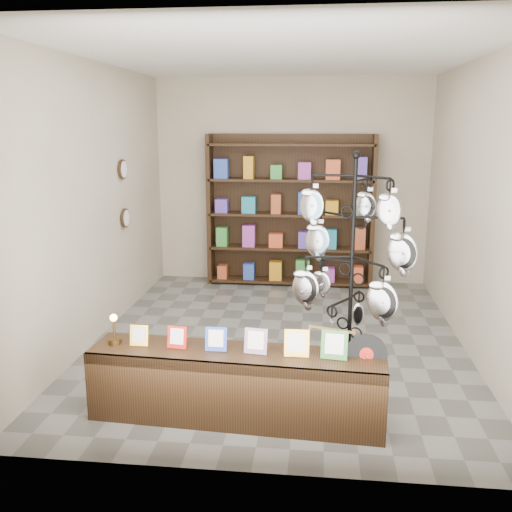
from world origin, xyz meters
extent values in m
plane|color=slate|center=(0.00, 0.00, 0.00)|extent=(5.00, 5.00, 0.00)
plane|color=#C1B59B|center=(0.00, 2.50, 1.50)|extent=(4.00, 0.00, 4.00)
plane|color=#C1B59B|center=(0.00, -2.50, 1.50)|extent=(4.00, 0.00, 4.00)
plane|color=#C1B59B|center=(-2.00, 0.00, 1.50)|extent=(0.00, 5.00, 5.00)
plane|color=#C1B59B|center=(2.00, 0.00, 1.50)|extent=(0.00, 5.00, 5.00)
plane|color=white|center=(0.00, 0.00, 3.00)|extent=(5.00, 5.00, 0.00)
cylinder|color=black|center=(0.71, -1.16, 0.01)|extent=(0.57, 0.57, 0.03)
cylinder|color=black|center=(0.71, -1.16, 1.04)|extent=(0.05, 0.05, 2.07)
sphere|color=black|center=(0.71, -1.16, 2.09)|extent=(0.07, 0.07, 0.07)
ellipsoid|color=silver|center=(0.80, -0.96, 0.65)|extent=(0.11, 0.08, 0.22)
cube|color=tan|center=(0.55, -1.41, 0.66)|extent=(0.38, 0.14, 0.04)
cube|color=black|center=(-0.21, -1.78, 0.29)|extent=(2.38, 0.62, 0.58)
cube|color=gold|center=(-1.01, -1.73, 0.66)|extent=(0.15, 0.06, 0.17)
cube|color=#B1170E|center=(-0.69, -1.75, 0.67)|extent=(0.16, 0.07, 0.18)
cube|color=#263FA5|center=(-0.37, -1.77, 0.68)|extent=(0.17, 0.07, 0.19)
cube|color=#E54C33|center=(-0.05, -1.79, 0.68)|extent=(0.19, 0.07, 0.20)
cube|color=gold|center=(0.28, -1.80, 0.69)|extent=(0.20, 0.07, 0.21)
cube|color=#337233|center=(0.56, -1.82, 0.69)|extent=(0.21, 0.08, 0.22)
cylinder|color=black|center=(0.81, -1.78, 0.61)|extent=(0.33, 0.09, 0.32)
cylinder|color=#B1170E|center=(0.81, -1.79, 0.61)|extent=(0.11, 0.04, 0.11)
cylinder|color=#4B3215|center=(-1.22, -1.71, 0.60)|extent=(0.11, 0.11, 0.04)
cylinder|color=#4B3215|center=(-1.22, -1.71, 0.70)|extent=(0.02, 0.02, 0.15)
sphere|color=#FFBF59|center=(-1.22, -1.71, 0.80)|extent=(0.06, 0.06, 0.06)
cube|color=black|center=(0.00, 2.44, 1.10)|extent=(2.40, 0.04, 2.20)
cube|color=black|center=(-1.18, 2.28, 1.10)|extent=(0.06, 0.36, 2.20)
cube|color=black|center=(1.18, 2.28, 1.10)|extent=(0.06, 0.36, 2.20)
cube|color=black|center=(0.00, 2.28, 0.05)|extent=(2.36, 0.36, 0.04)
cube|color=black|center=(0.00, 2.28, 0.55)|extent=(2.36, 0.36, 0.03)
cube|color=black|center=(0.00, 2.28, 1.05)|extent=(2.36, 0.36, 0.04)
cube|color=black|center=(0.00, 2.28, 1.55)|extent=(2.36, 0.36, 0.04)
cube|color=black|center=(0.00, 2.28, 2.05)|extent=(2.36, 0.36, 0.04)
cylinder|color=black|center=(-1.97, 0.80, 1.80)|extent=(0.03, 0.24, 0.24)
cylinder|color=black|center=(-1.97, 0.80, 1.20)|extent=(0.03, 0.24, 0.24)
camera|label=1|loc=(0.42, -5.96, 2.35)|focal=40.00mm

